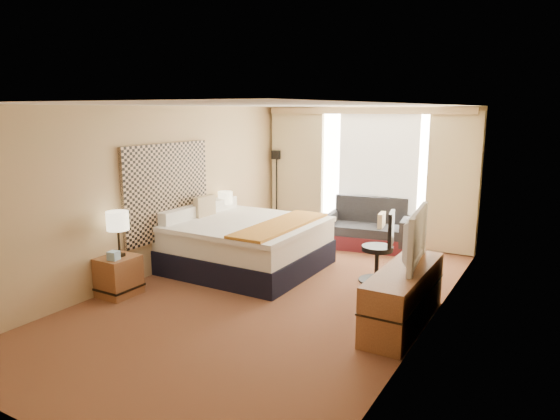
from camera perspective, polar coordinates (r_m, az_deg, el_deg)
The scene contains 21 objects.
floor at distance 7.04m, azimuth -0.81°, elevation -9.77°, with size 4.20×7.00×0.02m, color #5D241A.
ceiling at distance 6.56m, azimuth -0.88°, elevation 11.90°, with size 4.20×7.00×0.02m, color white.
wall_back at distance 9.81m, azimuth 9.81°, elevation 3.98°, with size 4.20×0.02×2.60m, color tan.
wall_front at distance 4.19m, azimuth -26.63°, elevation -7.14°, with size 4.20×0.02×2.60m, color tan.
wall_left at distance 7.96m, azimuth -13.91°, elevation 2.09°, with size 0.02×7.00×2.60m, color tan.
wall_right at distance 5.90m, azimuth 16.91°, elevation -1.27°, with size 0.02×7.00×2.60m, color tan.
headboard at distance 8.07m, azimuth -12.71°, elevation 2.13°, with size 0.06×1.85×1.50m, color black.
nightstand_left at distance 7.33m, azimuth -17.96°, elevation -7.19°, with size 0.45×0.52×0.55m, color #9A6238.
nightstand_right at distance 9.10m, azimuth -6.20°, elevation -3.08°, with size 0.45×0.52×0.55m, color #9A6238.
media_dresser at distance 6.23m, azimuth 13.96°, elevation -9.56°, with size 0.50×1.80×0.70m, color #9A6238.
window at distance 9.69m, azimuth 11.14°, elevation 3.96°, with size 2.30×0.02×2.30m, color white.
curtains at distance 9.69m, azimuth 9.58°, elevation 4.54°, with size 4.12×0.19×2.56m.
bed at distance 8.14m, azimuth -4.14°, elevation -3.80°, with size 2.31×2.11×1.12m.
loveseat at distance 9.48m, azimuth 10.02°, elevation -2.41°, with size 1.58×1.01×0.92m.
floor_lamp at distance 10.46m, azimuth -0.40°, elevation 4.08°, with size 0.22×0.22×1.71m.
desk_chair at distance 7.58m, azimuth 11.49°, elevation -4.60°, with size 0.53×0.53×1.08m.
lamp_left at distance 7.15m, azimuth -18.07°, elevation -1.29°, with size 0.30×0.30×0.64m.
lamp_right at distance 9.04m, azimuth -6.27°, elevation 1.34°, with size 0.26×0.26×0.54m.
tissue_box at distance 7.12m, azimuth -18.49°, elevation -4.96°, with size 0.13×0.13×0.12m, color #99C8ED.
telephone at distance 8.92m, azimuth -5.89°, elevation -1.33°, with size 0.17×0.14×0.07m, color black.
television at distance 6.23m, azimuth 14.37°, elevation -2.94°, with size 1.17×0.15×0.68m, color black.
Camera 1 is at (3.40, -5.62, 2.55)m, focal length 32.00 mm.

